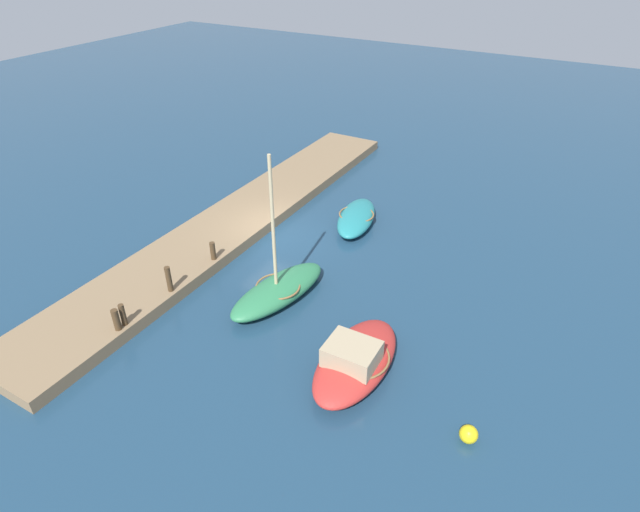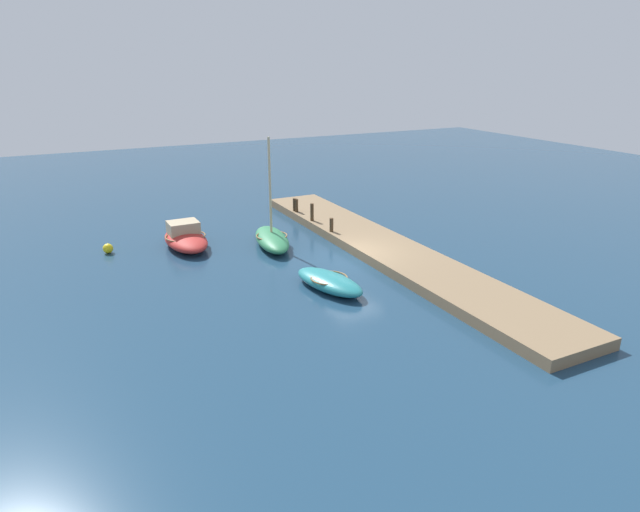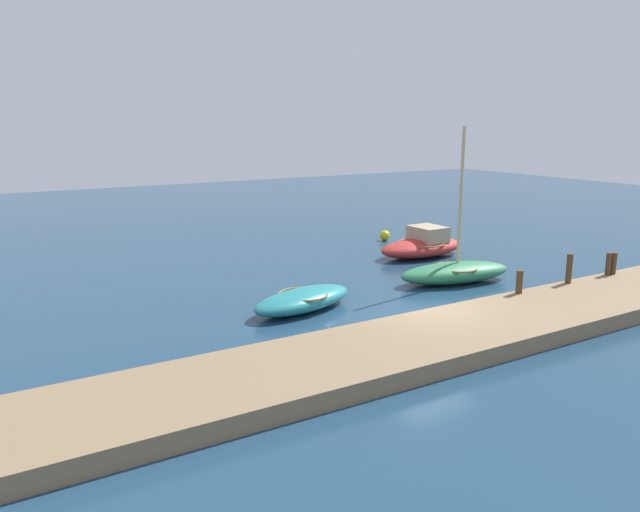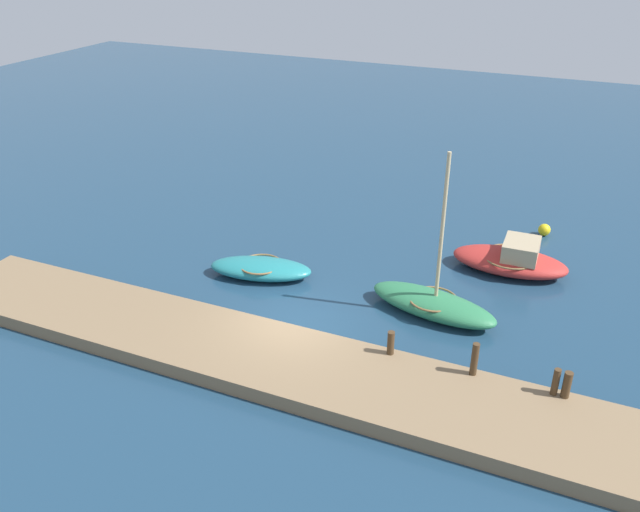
{
  "view_description": "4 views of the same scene",
  "coord_description": "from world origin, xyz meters",
  "px_view_note": "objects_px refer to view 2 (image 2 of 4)",
  "views": [
    {
      "loc": [
        16.19,
        11.51,
        11.64
      ],
      "look_at": [
        1.35,
        3.05,
        0.63
      ],
      "focal_mm": 29.37,
      "sensor_mm": 36.0,
      "label": 1
    },
    {
      "loc": [
        -21.5,
        12.59,
        9.1
      ],
      "look_at": [
        -0.08,
        1.83,
        0.54
      ],
      "focal_mm": 30.75,
      "sensor_mm": 36.0,
      "label": 2
    },
    {
      "loc": [
        -11.71,
        -13.36,
        5.82
      ],
      "look_at": [
        -0.91,
        4.48,
        1.19
      ],
      "focal_mm": 34.61,
      "sensor_mm": 36.0,
      "label": 3
    },
    {
      "loc": [
        7.66,
        -15.54,
        11.63
      ],
      "look_at": [
        -0.87,
        4.04,
        0.56
      ],
      "focal_mm": 36.61,
      "sensor_mm": 36.0,
      "label": 4
    }
  ],
  "objects_px": {
    "motorboat_red": "(185,238)",
    "rowboat_teal": "(329,282)",
    "rowboat_green": "(272,239)",
    "marker_buoy": "(108,248)",
    "mooring_post_east": "(295,205)",
    "mooring_post_west": "(331,225)",
    "mooring_post_mid_east": "(297,205)",
    "mooring_post_mid_west": "(312,212)"
  },
  "relations": [
    {
      "from": "mooring_post_mid_east",
      "to": "marker_buoy",
      "type": "height_order",
      "value": "mooring_post_mid_east"
    },
    {
      "from": "motorboat_red",
      "to": "rowboat_green",
      "type": "bearing_deg",
      "value": -116.05
    },
    {
      "from": "mooring_post_east",
      "to": "marker_buoy",
      "type": "relative_size",
      "value": 1.56
    },
    {
      "from": "motorboat_red",
      "to": "mooring_post_east",
      "type": "height_order",
      "value": "motorboat_red"
    },
    {
      "from": "rowboat_teal",
      "to": "rowboat_green",
      "type": "relative_size",
      "value": 0.71
    },
    {
      "from": "rowboat_green",
      "to": "mooring_post_mid_west",
      "type": "relative_size",
      "value": 5.6
    },
    {
      "from": "rowboat_green",
      "to": "mooring_post_mid_west",
      "type": "bearing_deg",
      "value": -47.94
    },
    {
      "from": "rowboat_green",
      "to": "marker_buoy",
      "type": "relative_size",
      "value": 11.26
    },
    {
      "from": "rowboat_teal",
      "to": "mooring_post_mid_east",
      "type": "distance_m",
      "value": 11.01
    },
    {
      "from": "mooring_post_east",
      "to": "mooring_post_mid_west",
      "type": "bearing_deg",
      "value": 180.0
    },
    {
      "from": "mooring_post_mid_west",
      "to": "mooring_post_east",
      "type": "distance_m",
      "value": 2.41
    },
    {
      "from": "rowboat_green",
      "to": "motorboat_red",
      "type": "relative_size",
      "value": 1.34
    },
    {
      "from": "mooring_post_mid_west",
      "to": "mooring_post_mid_east",
      "type": "distance_m",
      "value": 2.14
    },
    {
      "from": "mooring_post_mid_west",
      "to": "marker_buoy",
      "type": "xyz_separation_m",
      "value": [
        0.68,
        11.03,
        -0.71
      ]
    },
    {
      "from": "mooring_post_mid_west",
      "to": "mooring_post_mid_east",
      "type": "bearing_deg",
      "value": 0.0
    },
    {
      "from": "mooring_post_west",
      "to": "mooring_post_east",
      "type": "xyz_separation_m",
      "value": [
        4.8,
        0.0,
        0.02
      ]
    },
    {
      "from": "mooring_post_mid_east",
      "to": "mooring_post_east",
      "type": "bearing_deg",
      "value": 0.0
    },
    {
      "from": "mooring_post_mid_east",
      "to": "mooring_post_east",
      "type": "distance_m",
      "value": 0.28
    },
    {
      "from": "mooring_post_west",
      "to": "marker_buoy",
      "type": "xyz_separation_m",
      "value": [
        3.06,
        11.03,
        -0.58
      ]
    },
    {
      "from": "mooring_post_mid_west",
      "to": "marker_buoy",
      "type": "distance_m",
      "value": 11.07
    },
    {
      "from": "motorboat_red",
      "to": "rowboat_teal",
      "type": "bearing_deg",
      "value": -154.92
    },
    {
      "from": "rowboat_green",
      "to": "mooring_post_mid_west",
      "type": "distance_m",
      "value": 3.87
    },
    {
      "from": "motorboat_red",
      "to": "mooring_post_west",
      "type": "xyz_separation_m",
      "value": [
        -2.29,
        -7.31,
        0.34
      ]
    },
    {
      "from": "motorboat_red",
      "to": "mooring_post_west",
      "type": "height_order",
      "value": "motorboat_red"
    },
    {
      "from": "rowboat_teal",
      "to": "motorboat_red",
      "type": "xyz_separation_m",
      "value": [
        8.27,
        4.05,
        0.15
      ]
    },
    {
      "from": "mooring_post_west",
      "to": "mooring_post_mid_west",
      "type": "height_order",
      "value": "mooring_post_mid_west"
    },
    {
      "from": "mooring_post_west",
      "to": "mooring_post_mid_west",
      "type": "distance_m",
      "value": 2.39
    },
    {
      "from": "rowboat_green",
      "to": "motorboat_red",
      "type": "height_order",
      "value": "rowboat_green"
    },
    {
      "from": "rowboat_teal",
      "to": "mooring_post_east",
      "type": "bearing_deg",
      "value": -30.6
    },
    {
      "from": "rowboat_green",
      "to": "marker_buoy",
      "type": "xyz_separation_m",
      "value": [
        2.66,
        7.75,
        -0.17
      ]
    },
    {
      "from": "rowboat_green",
      "to": "mooring_post_east",
      "type": "bearing_deg",
      "value": -25.84
    },
    {
      "from": "mooring_post_mid_east",
      "to": "marker_buoy",
      "type": "distance_m",
      "value": 11.14
    },
    {
      "from": "rowboat_green",
      "to": "marker_buoy",
      "type": "bearing_deg",
      "value": 81.9
    },
    {
      "from": "motorboat_red",
      "to": "mooring_post_mid_west",
      "type": "height_order",
      "value": "mooring_post_mid_west"
    },
    {
      "from": "mooring_post_mid_west",
      "to": "marker_buoy",
      "type": "relative_size",
      "value": 2.01
    },
    {
      "from": "mooring_post_east",
      "to": "motorboat_red",
      "type": "bearing_deg",
      "value": 108.98
    },
    {
      "from": "rowboat_teal",
      "to": "mooring_post_east",
      "type": "xyz_separation_m",
      "value": [
        10.78,
        -3.26,
        0.51
      ]
    },
    {
      "from": "rowboat_green",
      "to": "mooring_post_mid_west",
      "type": "xyz_separation_m",
      "value": [
        1.98,
        -3.28,
        0.54
      ]
    },
    {
      "from": "rowboat_green",
      "to": "mooring_post_west",
      "type": "bearing_deg",
      "value": -86.15
    },
    {
      "from": "mooring_post_mid_east",
      "to": "rowboat_green",
      "type": "bearing_deg",
      "value": 141.49
    },
    {
      "from": "rowboat_teal",
      "to": "rowboat_green",
      "type": "xyz_separation_m",
      "value": [
        6.39,
        0.02,
        0.08
      ]
    },
    {
      "from": "rowboat_teal",
      "to": "marker_buoy",
      "type": "height_order",
      "value": "rowboat_teal"
    }
  ]
}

